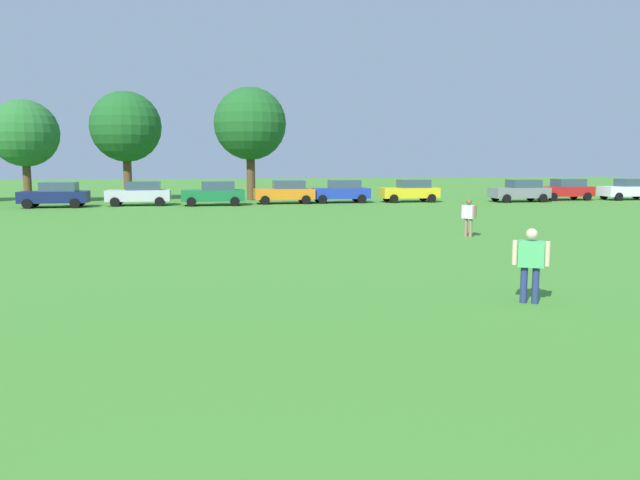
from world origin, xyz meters
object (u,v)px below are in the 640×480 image
(bystander_near_trees, at_px, (469,214))
(tree_left, at_px, (24,134))
(parked_car_white_8, at_px, (629,189))
(adult_bystander, at_px, (531,259))
(parked_car_blue_4, at_px, (341,191))
(parked_car_green_2, at_px, (214,193))
(parked_car_silver_1, at_px, (140,193))
(parked_car_yellow_5, at_px, (410,191))
(parked_car_red_7, at_px, (565,189))
(parked_car_orange_3, at_px, (285,192))
(parked_car_navy_0, at_px, (55,195))
(parked_car_gray_6, at_px, (520,191))
(tree_far_right, at_px, (250,124))
(tree_right, at_px, (126,127))

(bystander_near_trees, distance_m, tree_left, 33.79)
(parked_car_white_8, bearing_deg, adult_bystander, 50.36)
(parked_car_blue_4, bearing_deg, parked_car_green_2, 7.35)
(parked_car_silver_1, relative_size, parked_car_blue_4, 1.00)
(parked_car_yellow_5, relative_size, parked_car_red_7, 1.00)
(parked_car_green_2, distance_m, tree_left, 14.51)
(parked_car_orange_3, bearing_deg, tree_left, -10.18)
(parked_car_orange_3, bearing_deg, adult_bystander, 92.09)
(parked_car_orange_3, relative_size, parked_car_blue_4, 1.00)
(parked_car_orange_3, bearing_deg, parked_car_silver_1, 0.97)
(parked_car_navy_0, bearing_deg, parked_car_yellow_5, -177.68)
(parked_car_blue_4, height_order, parked_car_yellow_5, same)
(parked_car_green_2, relative_size, parked_car_white_8, 1.00)
(parked_car_silver_1, xyz_separation_m, parked_car_gray_6, (27.88, -1.13, 0.00))
(parked_car_silver_1, bearing_deg, parked_car_navy_0, 8.64)
(parked_car_blue_4, bearing_deg, tree_far_right, -34.96)
(adult_bystander, height_order, parked_car_red_7, parked_car_red_7)
(bystander_near_trees, bearing_deg, adult_bystander, 132.51)
(parked_car_yellow_5, xyz_separation_m, tree_left, (-27.79, 3.26, 4.16))
(parked_car_red_7, height_order, parked_car_white_8, same)
(parked_car_yellow_5, height_order, parked_car_red_7, same)
(parked_car_white_8, bearing_deg, parked_car_yellow_5, -2.14)
(bystander_near_trees, relative_size, parked_car_green_2, 0.36)
(bystander_near_trees, distance_m, tree_right, 31.48)
(parked_car_orange_3, bearing_deg, tree_right, -25.10)
(parked_car_yellow_5, bearing_deg, tree_far_right, -21.61)
(parked_car_yellow_5, bearing_deg, parked_car_blue_4, -2.02)
(parked_car_silver_1, relative_size, parked_car_gray_6, 1.00)
(parked_car_navy_0, xyz_separation_m, parked_car_silver_1, (5.32, 0.81, 0.00))
(parked_car_blue_4, xyz_separation_m, tree_left, (-22.49, 3.07, 4.16))
(parked_car_red_7, distance_m, tree_left, 40.94)
(parked_car_silver_1, bearing_deg, parked_car_white_8, 179.29)
(parked_car_silver_1, relative_size, parked_car_yellow_5, 1.00)
(adult_bystander, relative_size, parked_car_yellow_5, 0.38)
(parked_car_gray_6, bearing_deg, tree_far_right, -16.65)
(adult_bystander, relative_size, parked_car_white_8, 0.38)
(parked_car_yellow_5, distance_m, tree_far_right, 13.48)
(parked_car_green_2, bearing_deg, parked_car_yellow_5, -176.04)
(parked_car_silver_1, distance_m, parked_car_red_7, 32.44)
(adult_bystander, bearing_deg, parked_car_blue_4, 112.51)
(tree_right, bearing_deg, parked_car_blue_4, -18.30)
(parked_car_yellow_5, distance_m, tree_left, 28.29)
(parked_car_orange_3, relative_size, tree_left, 0.58)
(parked_car_green_2, height_order, tree_right, tree_right)
(tree_right, bearing_deg, parked_car_yellow_5, -14.38)
(parked_car_gray_6, bearing_deg, parked_car_white_8, -176.09)
(bystander_near_trees, relative_size, tree_far_right, 0.17)
(adult_bystander, bearing_deg, parked_car_silver_1, 137.20)
(parked_car_gray_6, relative_size, tree_left, 0.58)
(parked_car_yellow_5, bearing_deg, parked_car_green_2, 3.96)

